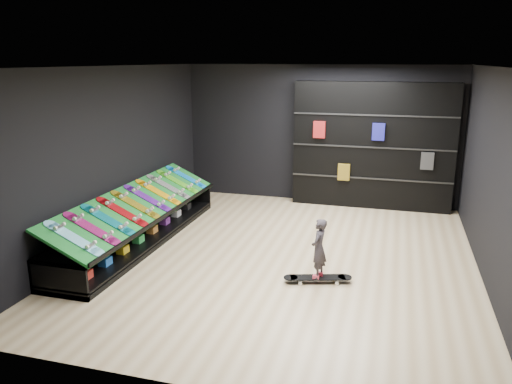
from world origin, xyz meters
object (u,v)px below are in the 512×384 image
(display_rack, at_px, (140,228))
(floor_skateboard, at_px, (318,280))
(child, at_px, (318,260))
(back_shelving, at_px, (373,146))

(display_rack, height_order, floor_skateboard, display_rack)
(child, bearing_deg, floor_skateboard, 180.00)
(display_rack, xyz_separation_m, child, (3.26, -0.81, 0.10))
(child, bearing_deg, back_shelving, -177.17)
(child, bearing_deg, display_rack, -94.62)
(back_shelving, relative_size, child, 6.37)
(back_shelving, height_order, floor_skateboard, back_shelving)
(back_shelving, distance_m, child, 4.27)
(floor_skateboard, distance_m, child, 0.31)
(display_rack, height_order, child, child)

